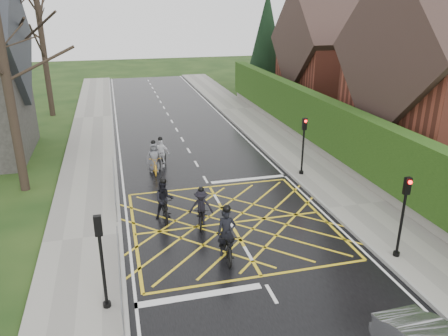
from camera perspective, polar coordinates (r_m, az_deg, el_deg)
name	(u,v)px	position (r m, az deg, el deg)	size (l,w,h in m)	color
ground	(230,223)	(18.67, 0.85, -7.19)	(120.00, 120.00, 0.00)	black
road	(230,223)	(18.67, 0.85, -7.17)	(9.00, 80.00, 0.01)	black
sidewalk_right	(357,206)	(20.88, 17.00, -4.76)	(3.00, 80.00, 0.15)	gray
sidewalk_left	(83,239)	(18.18, -17.95, -8.85)	(3.00, 80.00, 0.15)	gray
stone_wall	(331,155)	(26.41, 13.75, 1.60)	(0.50, 38.00, 0.70)	slate
hedge	(333,127)	(25.91, 14.07, 5.26)	(0.90, 38.00, 2.80)	#19380F
house_far	(343,59)	(39.18, 15.30, 13.62)	(9.80, 8.80, 10.30)	brown
conifer	(266,44)	(44.71, 5.56, 15.85)	(4.60, 4.60, 10.00)	black
tree_mid	(6,5)	(30.42, -26.60, 18.50)	(10.08, 10.08, 12.48)	black
tree_far	(40,24)	(38.25, -22.90, 16.89)	(8.40, 8.40, 10.40)	black
railing_south	(120,268)	(14.74, -13.48, -12.61)	(0.05, 5.04, 1.03)	slate
railing_north	(114,181)	(21.43, -14.13, -1.71)	(0.05, 6.04, 1.03)	slate
traffic_light_ne	(303,147)	(23.33, 10.28, 2.73)	(0.24, 0.31, 3.21)	black
traffic_light_se	(402,218)	(16.65, 22.24, -6.11)	(0.24, 0.31, 3.21)	black
traffic_light_sw	(102,263)	(13.44, -15.60, -11.92)	(0.24, 0.31, 3.21)	black
cyclist_rear	(227,240)	(16.08, 0.40, -9.41)	(0.98, 2.18, 2.05)	black
cyclist_back	(165,203)	(18.92, -7.78, -4.61)	(0.83, 1.85, 1.86)	black
cyclist_mid	(202,211)	(18.32, -2.95, -5.62)	(1.11, 1.83, 1.69)	black
cyclist_front	(161,156)	(24.89, -8.21, 1.56)	(1.16, 1.82, 1.78)	black
cyclist_lead	(154,161)	(24.20, -9.09, 0.89)	(0.82, 1.88, 1.82)	#C28717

